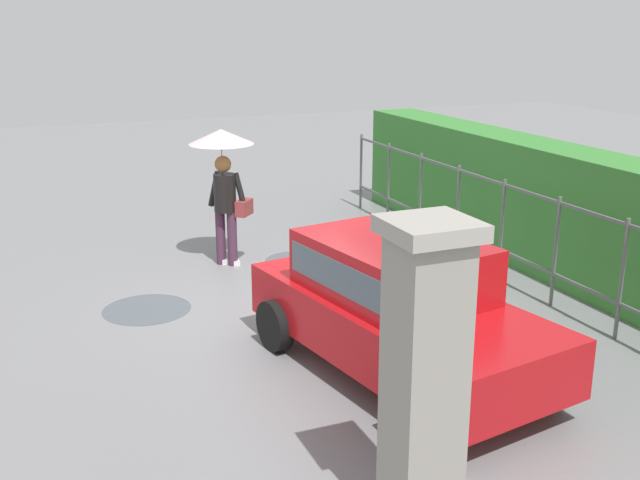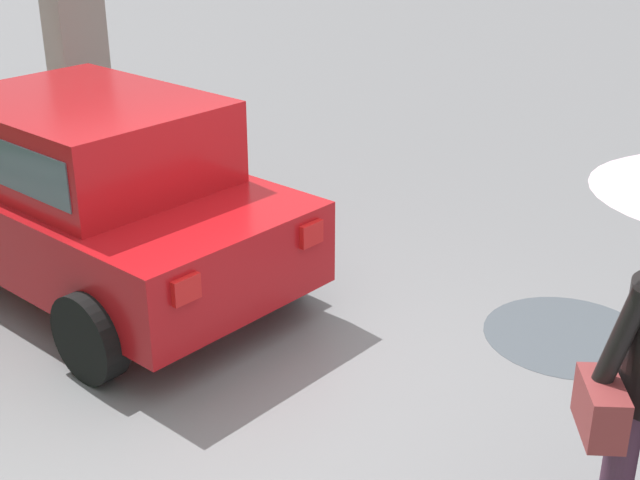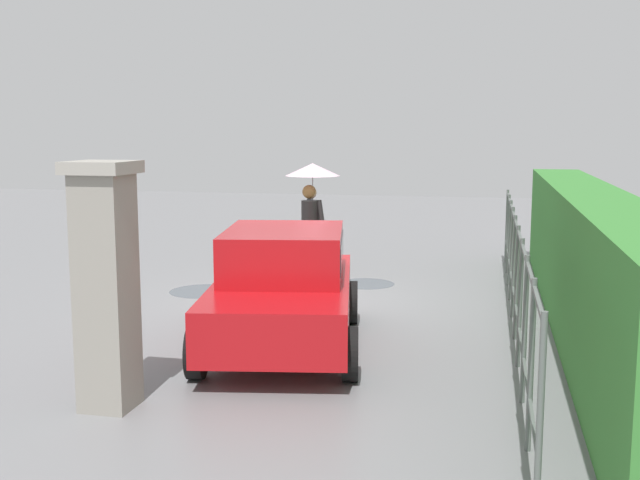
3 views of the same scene
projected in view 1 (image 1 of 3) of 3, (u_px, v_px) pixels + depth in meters
ground_plane at (290, 306)px, 10.19m from camera, size 40.00×40.00×0.00m
car at (397, 302)px, 8.10m from camera, size 3.94×2.36×1.48m
pedestrian at (223, 164)px, 11.56m from camera, size 0.99×0.99×2.11m
gate_pillar at (424, 380)px, 5.41m from camera, size 0.60×0.60×2.42m
fence_section at (528, 235)px, 10.51m from camera, size 10.75×0.05×1.50m
hedge_row at (583, 220)px, 10.83m from camera, size 11.70×0.90×1.90m
puddle_near at (147, 309)px, 10.08m from camera, size 1.16×1.16×0.00m
puddle_far at (296, 260)px, 12.11m from camera, size 1.00×1.00×0.00m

